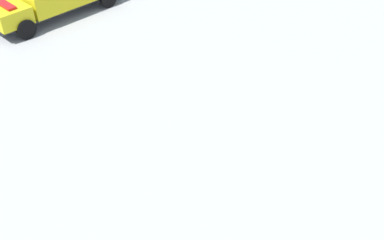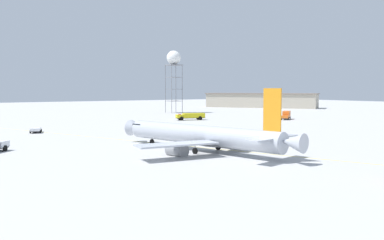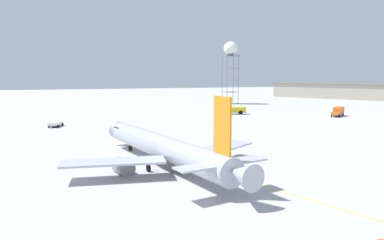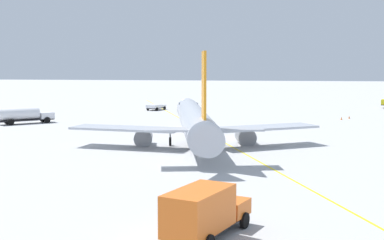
{
  "view_description": "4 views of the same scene",
  "coord_description": "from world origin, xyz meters",
  "px_view_note": "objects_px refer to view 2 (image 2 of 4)",
  "views": [
    {
      "loc": [
        35.43,
        -11.79,
        15.48
      ],
      "look_at": [
        40.43,
        -21.95,
        6.42
      ],
      "focal_mm": 42.7,
      "sensor_mm": 36.0,
      "label": 1
    },
    {
      "loc": [
        -68.24,
        47.25,
        11.53
      ],
      "look_at": [
        13.43,
        -7.03,
        4.09
      ],
      "focal_mm": 38.77,
      "sensor_mm": 36.0,
      "label": 2
    },
    {
      "loc": [
        -59.02,
        16.61,
        14.1
      ],
      "look_at": [
        13.43,
        -7.03,
        4.45
      ],
      "focal_mm": 33.91,
      "sensor_mm": 36.0,
      "label": 3
    },
    {
      "loc": [
        -72.0,
        -7.33,
        10.05
      ],
      "look_at": [
        -9.32,
        3.69,
        3.47
      ],
      "focal_mm": 48.39,
      "sensor_mm": 36.0,
      "label": 4
    }
  ],
  "objects_px": {
    "safety_cone_near": "(195,128)",
    "fire_tender_truck": "(191,116)",
    "safety_cone_mid": "(195,127)",
    "catering_truck_truck_extra": "(286,115)",
    "radar_tower": "(174,60)",
    "airliner_main": "(202,136)",
    "pushback_tug_truck": "(36,130)"
  },
  "relations": [
    {
      "from": "safety_cone_near",
      "to": "fire_tender_truck",
      "type": "bearing_deg",
      "value": -31.55
    },
    {
      "from": "safety_cone_mid",
      "to": "catering_truck_truck_extra",
      "type": "bearing_deg",
      "value": -78.67
    },
    {
      "from": "catering_truck_truck_extra",
      "to": "safety_cone_near",
      "type": "xyz_separation_m",
      "value": [
        -12.34,
        49.71,
        -1.39
      ]
    },
    {
      "from": "radar_tower",
      "to": "safety_cone_near",
      "type": "xyz_separation_m",
      "value": [
        -72.08,
        36.49,
        -24.68
      ]
    },
    {
      "from": "airliner_main",
      "to": "radar_tower",
      "type": "distance_m",
      "value": 124.37
    },
    {
      "from": "fire_tender_truck",
      "to": "safety_cone_mid",
      "type": "distance_m",
      "value": 31.36
    },
    {
      "from": "radar_tower",
      "to": "safety_cone_mid",
      "type": "xyz_separation_m",
      "value": [
        -69.35,
        34.73,
        -24.68
      ]
    },
    {
      "from": "pushback_tug_truck",
      "to": "catering_truck_truck_extra",
      "type": "height_order",
      "value": "catering_truck_truck_extra"
    },
    {
      "from": "pushback_tug_truck",
      "to": "airliner_main",
      "type": "bearing_deg",
      "value": -142.61
    },
    {
      "from": "airliner_main",
      "to": "safety_cone_mid",
      "type": "relative_size",
      "value": 74.46
    },
    {
      "from": "catering_truck_truck_extra",
      "to": "radar_tower",
      "type": "bearing_deg",
      "value": -114.13
    },
    {
      "from": "radar_tower",
      "to": "safety_cone_mid",
      "type": "height_order",
      "value": "radar_tower"
    },
    {
      "from": "pushback_tug_truck",
      "to": "catering_truck_truck_extra",
      "type": "bearing_deg",
      "value": -73.85
    },
    {
      "from": "catering_truck_truck_extra",
      "to": "airliner_main",
      "type": "bearing_deg",
      "value": -3.12
    },
    {
      "from": "airliner_main",
      "to": "radar_tower",
      "type": "xyz_separation_m",
      "value": [
        107.37,
        -58.74,
        22.15
      ]
    },
    {
      "from": "pushback_tug_truck",
      "to": "radar_tower",
      "type": "height_order",
      "value": "radar_tower"
    },
    {
      "from": "pushback_tug_truck",
      "to": "safety_cone_mid",
      "type": "height_order",
      "value": "pushback_tug_truck"
    },
    {
      "from": "fire_tender_truck",
      "to": "radar_tower",
      "type": "bearing_deg",
      "value": -95.63
    },
    {
      "from": "airliner_main",
      "to": "pushback_tug_truck",
      "type": "xyz_separation_m",
      "value": [
        50.58,
        17.77,
        -2.0
      ]
    },
    {
      "from": "airliner_main",
      "to": "fire_tender_truck",
      "type": "height_order",
      "value": "airliner_main"
    },
    {
      "from": "catering_truck_truck_extra",
      "to": "radar_tower",
      "type": "xyz_separation_m",
      "value": [
        59.74,
        13.23,
        23.29
      ]
    },
    {
      "from": "safety_cone_near",
      "to": "safety_cone_mid",
      "type": "relative_size",
      "value": 1.0
    },
    {
      "from": "fire_tender_truck",
      "to": "catering_truck_truck_extra",
      "type": "relative_size",
      "value": 1.37
    },
    {
      "from": "catering_truck_truck_extra",
      "to": "safety_cone_near",
      "type": "relative_size",
      "value": 14.53
    },
    {
      "from": "fire_tender_truck",
      "to": "catering_truck_truck_extra",
      "type": "xyz_separation_m",
      "value": [
        -17.13,
        -31.62,
        0.12
      ]
    },
    {
      "from": "pushback_tug_truck",
      "to": "safety_cone_mid",
      "type": "bearing_deg",
      "value": -88.7
    },
    {
      "from": "pushback_tug_truck",
      "to": "radar_tower",
      "type": "xyz_separation_m",
      "value": [
        56.79,
        -76.5,
        24.15
      ]
    },
    {
      "from": "catering_truck_truck_extra",
      "to": "radar_tower",
      "type": "height_order",
      "value": "radar_tower"
    },
    {
      "from": "pushback_tug_truck",
      "to": "safety_cone_near",
      "type": "relative_size",
      "value": 10.25
    },
    {
      "from": "pushback_tug_truck",
      "to": "safety_cone_mid",
      "type": "distance_m",
      "value": 43.62
    },
    {
      "from": "airliner_main",
      "to": "fire_tender_truck",
      "type": "bearing_deg",
      "value": -45.14
    },
    {
      "from": "airliner_main",
      "to": "fire_tender_truck",
      "type": "xyz_separation_m",
      "value": [
        64.75,
        -40.34,
        -1.27
      ]
    }
  ]
}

